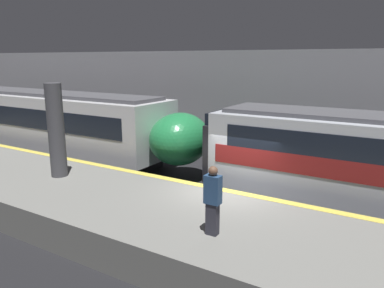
# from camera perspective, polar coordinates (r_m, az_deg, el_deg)

# --- Properties ---
(ground_plane) EXTENTS (120.00, 120.00, 0.00)m
(ground_plane) POSITION_cam_1_polar(r_m,az_deg,el_deg) (12.48, 5.60, -11.21)
(ground_plane) COLOR black
(platform) EXTENTS (40.00, 4.47, 1.01)m
(platform) POSITION_cam_1_polar(r_m,az_deg,el_deg) (10.48, 0.18, -13.03)
(platform) COLOR slate
(platform) RESTS_ON ground
(station_rear_barrier) EXTENTS (50.00, 0.15, 5.48)m
(station_rear_barrier) POSITION_cam_1_polar(r_m,az_deg,el_deg) (18.17, 15.57, 5.02)
(station_rear_barrier) COLOR #939399
(station_rear_barrier) RESTS_ON ground
(support_pillar_near) EXTENTS (0.57, 0.57, 3.28)m
(support_pillar_near) POSITION_cam_1_polar(r_m,az_deg,el_deg) (13.82, -19.99, 1.93)
(support_pillar_near) COLOR #47474C
(support_pillar_near) RESTS_ON platform
(train_modern) EXTENTS (20.10, 3.11, 3.39)m
(train_modern) POSITION_cam_1_polar(r_m,az_deg,el_deg) (22.06, -22.34, 3.20)
(train_modern) COLOR black
(train_modern) RESTS_ON ground
(person_waiting) EXTENTS (0.38, 0.24, 1.68)m
(person_waiting) POSITION_cam_1_polar(r_m,az_deg,el_deg) (8.81, 3.17, -8.37)
(person_waiting) COLOR #2D2D38
(person_waiting) RESTS_ON platform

